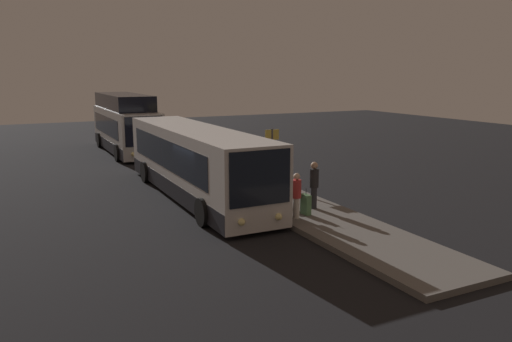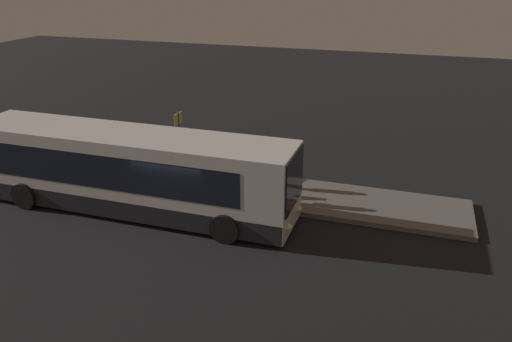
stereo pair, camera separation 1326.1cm
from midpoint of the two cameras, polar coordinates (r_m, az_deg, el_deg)
ground at (r=17.89m, az=12.50°, el=-11.87°), size 80.00×80.00×0.00m
platform at (r=19.84m, az=19.64°, el=-9.63°), size 20.00×3.02×0.19m
bus_lead at (r=19.23m, az=9.14°, el=-5.39°), size 12.56×2.75×2.99m
bus_second at (r=31.27m, az=-5.80°, el=1.55°), size 10.29×2.83×3.89m
passenger_boarding at (r=18.43m, az=20.55°, el=-8.03°), size 0.57×0.47×1.64m
passenger_waiting at (r=16.92m, az=25.31°, el=-10.13°), size 0.56×0.41×1.64m
passenger_with_bags at (r=18.32m, az=25.82°, el=-8.23°), size 0.45×0.45×1.80m
suitcase at (r=17.67m, az=25.69°, el=-11.08°), size 0.46×0.20×0.98m
sign_post at (r=21.18m, az=17.68°, el=-3.25°), size 0.10×0.69×2.63m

